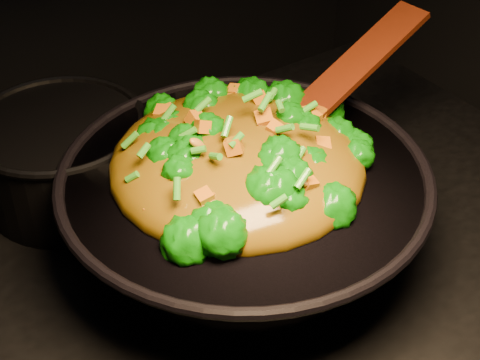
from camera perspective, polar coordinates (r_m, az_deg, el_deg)
wok at (r=0.98m, az=0.33°, el=-2.63°), size 0.62×0.62×0.13m
stir_fry at (r=0.92m, az=-0.21°, el=3.74°), size 0.42×0.42×0.11m
spatula at (r=1.02m, az=7.25°, el=7.19°), size 0.33×0.09×0.14m
back_pot at (r=1.11m, az=-13.53°, el=1.60°), size 0.27×0.27×0.14m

